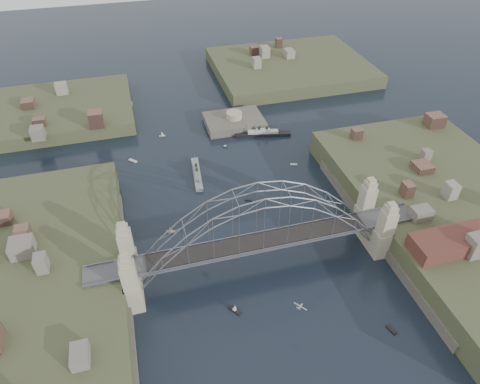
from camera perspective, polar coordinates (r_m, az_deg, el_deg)
name	(u,v)px	position (r m, az deg, el deg)	size (l,w,h in m)	color
ground	(258,264)	(112.03, 2.48, -9.62)	(500.00, 500.00, 0.00)	black
bridge	(260,230)	(103.07, 2.67, -5.11)	(84.00, 13.80, 24.60)	#4A4A4D
shore_west	(19,310)	(112.86, -27.42, -13.76)	(50.50, 90.00, 12.00)	#3F4529
shore_east	(452,219)	(135.19, 26.41, -3.21)	(50.50, 90.00, 12.00)	#3F4529
headland_nw	(55,116)	(187.34, -23.42, 9.33)	(60.00, 45.00, 9.00)	#3F4529
headland_ne	(290,71)	(211.58, 6.70, 15.73)	(70.00, 55.00, 9.50)	#3F4529
fort_island	(234,126)	(167.29, -0.78, 8.85)	(22.00, 16.00, 9.40)	#4F4940
wharf_shed	(452,242)	(115.20, 26.39, -6.04)	(20.00, 8.00, 4.00)	#592D26
finger_pier	(459,318)	(112.78, 27.18, -14.75)	(4.00, 22.00, 1.40)	#4A4A4D
naval_cruiser_near	(197,174)	(140.21, -5.77, 2.47)	(3.91, 17.48, 5.20)	gray
naval_cruiser_far	(129,111)	(181.04, -14.61, 10.46)	(3.89, 14.51, 4.85)	gray
ocean_liner	(263,134)	(160.33, 3.06, 7.79)	(20.60, 6.96, 5.02)	black
aeroplane	(300,307)	(94.86, 7.99, -14.94)	(2.12, 2.68, 0.46)	#AAACB1
small_boat_a	(171,230)	(120.95, -9.24, -5.06)	(2.75, 1.45, 2.38)	beige
small_boat_b	(249,200)	(130.01, 1.15, -1.10)	(2.08, 1.43, 0.45)	beige
small_boat_c	(235,309)	(102.64, -0.69, -15.31)	(2.83, 3.35, 2.38)	beige
small_boat_d	(294,165)	(145.85, 7.19, 3.66)	(2.41, 1.39, 0.45)	beige
small_boat_e	(133,161)	(151.00, -14.10, 4.05)	(2.93, 2.97, 0.45)	beige
small_boat_f	(225,146)	(153.71, -1.99, 6.09)	(1.63, 0.71, 1.43)	beige
small_boat_g	(391,330)	(105.75, 19.55, -16.94)	(1.58, 2.71, 0.45)	beige
small_boat_h	(162,134)	(162.07, -10.37, 7.58)	(2.34, 1.09, 2.38)	beige
small_boat_i	(348,217)	(128.17, 14.16, -3.27)	(0.88, 2.12, 0.45)	beige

